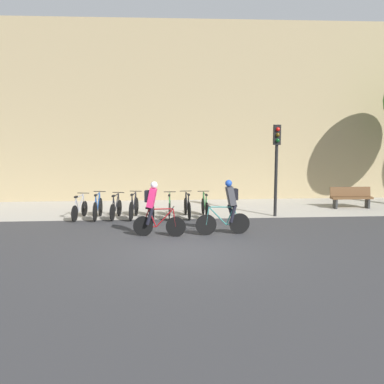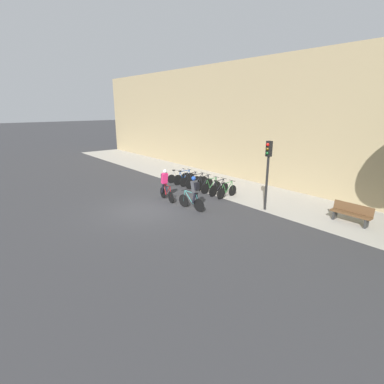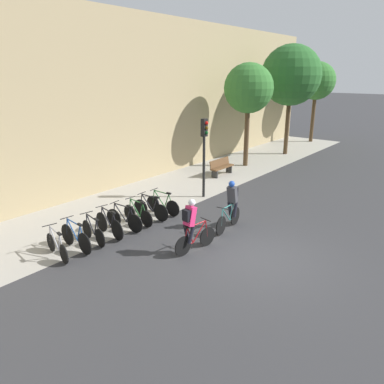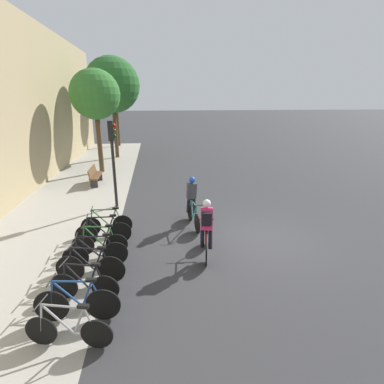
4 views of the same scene
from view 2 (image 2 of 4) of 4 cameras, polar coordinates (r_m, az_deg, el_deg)
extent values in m
plane|color=#333335|center=(15.51, -8.64, -3.49)|extent=(200.00, 200.00, 0.00)
cube|color=#A39E93|center=(19.63, 8.49, 0.70)|extent=(44.00, 4.50, 0.01)
cube|color=tan|center=(20.94, 13.79, 12.73)|extent=(44.00, 0.60, 8.18)
cylinder|color=black|center=(16.47, -4.04, -1.00)|extent=(0.64, 0.13, 0.64)
cylinder|color=black|center=(17.38, -5.58, -0.13)|extent=(0.64, 0.13, 0.64)
cylinder|color=maroon|center=(16.70, -4.60, 0.23)|extent=(0.57, 0.13, 0.62)
cylinder|color=maroon|center=(17.04, -5.17, 0.49)|extent=(0.27, 0.08, 0.58)
cylinder|color=maroon|center=(16.73, -4.80, 1.26)|extent=(0.78, 0.16, 0.07)
cylinder|color=maroon|center=(17.20, -5.29, -0.32)|extent=(0.42, 0.10, 0.05)
cylinder|color=maroon|center=(17.23, -5.47, 0.68)|extent=(0.22, 0.07, 0.56)
cylinder|color=maroon|center=(16.43, -4.12, 0.00)|extent=(0.12, 0.05, 0.59)
cylinder|color=black|center=(16.38, -4.21, 1.15)|extent=(0.10, 0.46, 0.03)
cube|color=black|center=(17.06, -5.37, 1.63)|extent=(0.21, 0.11, 0.06)
cube|color=#E52866|center=(16.90, -5.25, 2.64)|extent=(0.37, 0.37, 0.63)
sphere|color=silver|center=(16.74, -5.17, 3.95)|extent=(0.25, 0.25, 0.22)
cylinder|color=black|center=(17.04, -5.61, 0.74)|extent=(0.29, 0.15, 0.56)
cylinder|color=black|center=(17.13, -4.94, 0.84)|extent=(0.25, 0.15, 0.56)
cube|color=black|center=(17.01, -5.46, 2.89)|extent=(0.18, 0.28, 0.36)
cylinder|color=black|center=(15.79, -1.60, -1.66)|extent=(0.68, 0.11, 0.68)
cylinder|color=black|center=(15.05, 1.34, -2.56)|extent=(0.68, 0.11, 0.68)
cylinder|color=teal|center=(15.45, -0.64, -0.96)|extent=(0.61, 0.10, 0.62)
cylinder|color=teal|center=(15.17, 0.46, -1.33)|extent=(0.28, 0.07, 0.58)
cylinder|color=teal|center=(15.28, -0.32, -0.04)|extent=(0.82, 0.13, 0.07)
cylinder|color=teal|center=(15.19, 0.73, -2.40)|extent=(0.45, 0.08, 0.05)
cylinder|color=teal|center=(15.03, 1.06, -1.48)|extent=(0.23, 0.06, 0.56)
cylinder|color=teal|center=(15.67, -1.49, -0.68)|extent=(0.13, 0.05, 0.59)
cylinder|color=black|center=(15.55, -1.39, 0.45)|extent=(0.08, 0.46, 0.03)
cube|color=black|center=(15.00, 0.79, -0.25)|extent=(0.21, 0.10, 0.06)
cube|color=#3D3D42|center=(14.98, 0.52, 1.04)|extent=(0.35, 0.35, 0.63)
sphere|color=#1E47AD|center=(14.93, 0.31, 2.61)|extent=(0.24, 0.24, 0.22)
cylinder|color=black|center=(15.18, 0.94, -1.02)|extent=(0.28, 0.14, 0.56)
cylinder|color=black|center=(15.03, 0.36, -1.19)|extent=(0.25, 0.13, 0.56)
cube|color=black|center=(14.87, 0.91, 1.13)|extent=(0.17, 0.27, 0.36)
cylinder|color=black|center=(21.19, -1.36, 2.84)|extent=(0.15, 0.60, 0.60)
cylinder|color=black|center=(20.76, -3.95, 2.52)|extent=(0.15, 0.60, 0.60)
cylinder|color=#99999E|center=(20.98, -2.24, 3.48)|extent=(0.15, 0.57, 0.62)
cylinder|color=#99999E|center=(20.82, -3.20, 3.33)|extent=(0.09, 0.27, 0.58)
cylinder|color=#99999E|center=(20.87, -2.53, 4.21)|extent=(0.19, 0.77, 0.07)
cylinder|color=#99999E|center=(20.84, -3.42, 2.57)|extent=(0.12, 0.42, 0.05)
cylinder|color=#99999E|center=(20.74, -3.72, 3.29)|extent=(0.07, 0.22, 0.56)
cylinder|color=#99999E|center=(21.11, -1.47, 3.59)|extent=(0.06, 0.12, 0.59)
cylinder|color=black|center=(21.02, -1.58, 4.46)|extent=(0.46, 0.12, 0.03)
cube|color=black|center=(20.71, -3.50, 4.17)|extent=(0.12, 0.21, 0.06)
cylinder|color=black|center=(20.71, -0.32, 2.69)|extent=(0.09, 0.71, 0.71)
cylinder|color=black|center=(20.16, -2.73, 2.30)|extent=(0.09, 0.71, 0.71)
cylinder|color=#1E478C|center=(20.46, -1.13, 3.32)|extent=(0.08, 0.57, 0.62)
cylinder|color=#1E478C|center=(20.26, -2.02, 3.14)|extent=(0.06, 0.27, 0.58)
cylinder|color=#1E478C|center=(20.34, -1.40, 4.06)|extent=(0.10, 0.76, 0.07)
cylinder|color=#1E478C|center=(20.27, -2.23, 2.35)|extent=(0.06, 0.41, 0.05)
cylinder|color=#1E478C|center=(20.15, -2.51, 3.09)|extent=(0.05, 0.22, 0.56)
cylinder|color=#1E478C|center=(20.63, -0.41, 3.46)|extent=(0.04, 0.12, 0.59)
cylinder|color=black|center=(20.53, -0.51, 4.34)|extent=(0.46, 0.06, 0.03)
cube|color=black|center=(20.13, -2.30, 4.00)|extent=(0.10, 0.21, 0.06)
cylinder|color=black|center=(20.15, 0.88, 2.19)|extent=(0.15, 0.62, 0.63)
cylinder|color=black|center=(19.72, -1.53, 1.87)|extent=(0.15, 0.62, 0.63)
cylinder|color=black|center=(19.93, 0.07, 2.87)|extent=(0.14, 0.52, 0.62)
cylinder|color=black|center=(19.78, -0.83, 2.72)|extent=(0.09, 0.25, 0.58)
cylinder|color=black|center=(19.82, -0.19, 3.63)|extent=(0.17, 0.70, 0.07)
cylinder|color=black|center=(19.80, -1.04, 1.91)|extent=(0.10, 0.38, 0.05)
cylinder|color=black|center=(19.69, -1.32, 2.68)|extent=(0.07, 0.20, 0.56)
cylinder|color=black|center=(20.07, 0.79, 2.98)|extent=(0.06, 0.12, 0.58)
cylinder|color=black|center=(19.98, 0.70, 3.89)|extent=(0.46, 0.12, 0.03)
cube|color=black|center=(19.66, -1.10, 3.60)|extent=(0.12, 0.21, 0.06)
cylinder|color=black|center=(19.68, 2.20, 1.96)|extent=(0.14, 0.71, 0.71)
cylinder|color=black|center=(19.16, -0.35, 1.58)|extent=(0.14, 0.71, 0.71)
cylinder|color=black|center=(19.43, 1.36, 2.64)|extent=(0.12, 0.56, 0.62)
cylinder|color=black|center=(19.24, 0.41, 2.46)|extent=(0.08, 0.26, 0.58)
cylinder|color=black|center=(19.31, 1.08, 3.42)|extent=(0.15, 0.75, 0.07)
cylinder|color=black|center=(19.26, 0.17, 1.63)|extent=(0.09, 0.41, 0.05)
cylinder|color=black|center=(19.14, -0.11, 2.42)|extent=(0.06, 0.22, 0.56)
cylinder|color=black|center=(19.59, 2.11, 2.77)|extent=(0.05, 0.12, 0.58)
cylinder|color=black|center=(19.49, 2.02, 3.70)|extent=(0.46, 0.10, 0.03)
cube|color=black|center=(19.11, 0.12, 3.37)|extent=(0.11, 0.21, 0.06)
cylinder|color=black|center=(19.29, 3.29, 1.61)|extent=(0.10, 0.68, 0.68)
cylinder|color=black|center=(18.57, 1.20, 1.05)|extent=(0.10, 0.68, 0.68)
cylinder|color=black|center=(18.97, 2.61, 2.25)|extent=(0.10, 0.56, 0.62)
cylinder|color=black|center=(18.71, 1.83, 2.01)|extent=(0.07, 0.26, 0.58)
cylinder|color=black|center=(18.83, 2.39, 3.03)|extent=(0.12, 0.75, 0.07)
cylinder|color=black|center=(18.71, 1.64, 1.14)|extent=(0.07, 0.41, 0.05)
cylinder|color=black|center=(18.56, 1.41, 1.93)|extent=(0.05, 0.22, 0.56)
cylinder|color=black|center=(19.19, 3.23, 2.42)|extent=(0.05, 0.12, 0.58)
cylinder|color=black|center=(19.09, 3.16, 3.37)|extent=(0.46, 0.07, 0.03)
cube|color=black|center=(18.55, 1.61, 2.92)|extent=(0.10, 0.21, 0.06)
cylinder|color=black|center=(18.75, 4.78, 1.08)|extent=(0.07, 0.64, 0.64)
cylinder|color=black|center=(18.16, 2.50, 0.63)|extent=(0.07, 0.64, 0.64)
cylinder|color=#2D6B33|center=(18.47, 4.04, 1.78)|extent=(0.07, 0.53, 0.62)
cylinder|color=#2D6B33|center=(18.26, 3.19, 1.57)|extent=(0.05, 0.25, 0.58)
cylinder|color=#2D6B33|center=(18.34, 3.80, 2.59)|extent=(0.08, 0.71, 0.07)
cylinder|color=#2D6B33|center=(18.27, 2.97, 0.70)|extent=(0.05, 0.38, 0.05)
cylinder|color=#2D6B33|center=(18.14, 2.73, 1.51)|extent=(0.04, 0.20, 0.56)
cylinder|color=#2D6B33|center=(18.65, 4.71, 1.93)|extent=(0.04, 0.11, 0.58)
cylinder|color=black|center=(18.55, 4.64, 2.90)|extent=(0.46, 0.05, 0.03)
cube|color=black|center=(18.11, 2.95, 2.51)|extent=(0.09, 0.20, 0.06)
cylinder|color=black|center=(18.35, 6.17, 0.78)|extent=(0.09, 0.68, 0.68)
cylinder|color=black|center=(17.60, 4.03, 0.18)|extent=(0.09, 0.68, 0.68)
cylinder|color=black|center=(18.02, 5.49, 1.44)|extent=(0.08, 0.56, 0.62)
cylinder|color=black|center=(17.75, 4.69, 1.19)|extent=(0.06, 0.26, 0.58)
cylinder|color=black|center=(17.87, 5.28, 2.26)|extent=(0.10, 0.76, 0.07)
cylinder|color=black|center=(17.75, 4.47, 0.28)|extent=(0.06, 0.41, 0.05)
cylinder|color=black|center=(17.60, 4.25, 1.10)|extent=(0.05, 0.22, 0.56)
cylinder|color=black|center=(18.24, 6.12, 1.63)|extent=(0.04, 0.12, 0.59)
cylinder|color=black|center=(18.13, 6.07, 2.62)|extent=(0.46, 0.06, 0.03)
cube|color=black|center=(17.59, 4.47, 2.14)|extent=(0.10, 0.21, 0.06)
cylinder|color=black|center=(17.89, 7.73, 0.29)|extent=(0.07, 0.65, 0.65)
cylinder|color=black|center=(17.15, 5.55, -0.33)|extent=(0.07, 0.65, 0.65)
cylinder|color=#2D6B33|center=(17.56, 7.04, 0.97)|extent=(0.07, 0.56, 0.62)
cylinder|color=#2D6B33|center=(17.29, 6.23, 0.70)|extent=(0.05, 0.26, 0.58)
cylinder|color=#2D6B33|center=(17.41, 6.84, 1.80)|extent=(0.08, 0.75, 0.07)
cylinder|color=#2D6B33|center=(17.30, 6.00, -0.23)|extent=(0.05, 0.41, 0.05)
cylinder|color=#2D6B33|center=(17.14, 5.78, 0.61)|extent=(0.04, 0.21, 0.56)
cylinder|color=#2D6B33|center=(17.79, 7.68, 1.16)|extent=(0.04, 0.12, 0.58)
cylinder|color=black|center=(17.67, 7.64, 2.17)|extent=(0.46, 0.05, 0.03)
cube|color=black|center=(17.13, 6.02, 1.68)|extent=(0.09, 0.20, 0.06)
cylinder|color=black|center=(15.46, 14.12, 2.93)|extent=(0.12, 0.12, 3.51)
cube|color=black|center=(15.22, 14.47, 7.98)|extent=(0.26, 0.20, 0.76)
sphere|color=red|center=(15.09, 14.23, 8.73)|extent=(0.15, 0.15, 0.15)
sphere|color=#4C380A|center=(15.12, 14.18, 7.95)|extent=(0.15, 0.15, 0.15)
sphere|color=#0C4719|center=(15.15, 14.13, 7.17)|extent=(0.15, 0.15, 0.15)
cube|color=brown|center=(15.34, 28.00, -3.70)|extent=(1.75, 0.40, 0.08)
cube|color=brown|center=(15.43, 28.38, -2.70)|extent=(1.75, 0.12, 0.40)
cube|color=#2D2D2D|center=(15.66, 25.56, -3.87)|extent=(0.08, 0.36, 0.45)
cube|color=#2D2D2D|center=(15.18, 30.30, -5.12)|extent=(0.08, 0.36, 0.45)
camera|label=1|loc=(14.77, -62.23, 1.45)|focal=45.00mm
camera|label=3|loc=(22.05, -33.84, 14.11)|focal=35.00mm
camera|label=4|loc=(23.51, -13.17, 13.76)|focal=28.00mm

